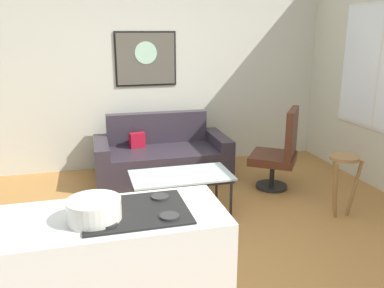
{
  "coord_description": "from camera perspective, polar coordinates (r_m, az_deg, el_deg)",
  "views": [
    {
      "loc": [
        -0.88,
        -3.28,
        1.92
      ],
      "look_at": [
        0.24,
        0.9,
        0.7
      ],
      "focal_mm": 37.8,
      "sensor_mm": 36.0,
      "label": 1
    }
  ],
  "objects": [
    {
      "name": "mixing_bowl",
      "position": [
        2.3,
        -13.63,
        -9.1
      ],
      "size": [
        0.3,
        0.3,
        0.13
      ],
      "color": "silver",
      "rests_on": "kitchen_counter"
    },
    {
      "name": "kitchen_counter",
      "position": [
        2.6,
        -14.28,
        -19.03
      ],
      "size": [
        1.62,
        0.61,
        0.93
      ],
      "color": "white",
      "rests_on": "ground"
    },
    {
      "name": "coffee_table",
      "position": [
        4.33,
        -1.55,
        -4.73
      ],
      "size": [
        1.07,
        0.57,
        0.44
      ],
      "color": "silver",
      "rests_on": "ground"
    },
    {
      "name": "window",
      "position": [
        5.44,
        24.93,
        9.73
      ],
      "size": [
        0.03,
        1.43,
        1.53
      ],
      "color": "silver"
    },
    {
      "name": "bar_stool",
      "position": [
        4.52,
        20.55,
        -3.54
      ],
      "size": [
        0.35,
        0.34,
        0.66
      ],
      "color": "olive",
      "rests_on": "ground"
    },
    {
      "name": "armchair",
      "position": [
        5.07,
        12.35,
        -0.99
      ],
      "size": [
        0.76,
        0.76,
        1.02
      ],
      "color": "black",
      "rests_on": "ground"
    },
    {
      "name": "back_wall",
      "position": [
        5.79,
        -6.36,
        10.51
      ],
      "size": [
        6.4,
        0.05,
        2.8
      ],
      "primitive_type": "cube",
      "color": "beige",
      "rests_on": "ground"
    },
    {
      "name": "couch",
      "position": [
        5.44,
        -4.34,
        -1.93
      ],
      "size": [
        1.76,
        0.89,
        0.83
      ],
      "color": "#302932",
      "rests_on": "ground"
    },
    {
      "name": "ground",
      "position": [
        3.91,
        -0.01,
        -14.01
      ],
      "size": [
        6.4,
        6.4,
        0.04
      ],
      "primitive_type": "cube",
      "color": "#A87239"
    },
    {
      "name": "wall_painting",
      "position": [
        5.74,
        -6.53,
        11.86
      ],
      "size": [
        0.85,
        0.03,
        0.74
      ],
      "color": "black"
    }
  ]
}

